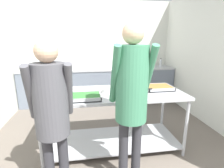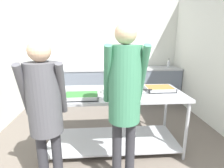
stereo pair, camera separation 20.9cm
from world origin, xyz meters
name	(u,v)px [view 1 (the left image)]	position (x,y,z in m)	size (l,w,h in m)	color
wall_rear	(98,51)	(0.00, 4.28, 1.32)	(4.10, 0.06, 2.65)	silver
wall_right	(221,58)	(2.02, 2.14, 1.32)	(0.06, 4.40, 2.65)	silver
back_counter	(99,85)	(0.00, 3.91, 0.46)	(3.94, 0.65, 0.92)	slate
serving_counter	(113,111)	(0.03, 1.79, 0.61)	(2.05, 0.86, 0.90)	#ADAFB5
broccoli_bowl	(53,98)	(-0.78, 1.53, 0.94)	(0.23, 0.23, 0.11)	#B2B2B7
serving_tray_vegetables	(83,97)	(-0.40, 1.57, 0.93)	(0.45, 0.31, 0.05)	#ADAFB5
plate_stack	(110,90)	(-0.02, 1.78, 0.94)	(0.23, 0.23, 0.07)	white
sauce_pan	(135,91)	(0.32, 1.66, 0.94)	(0.38, 0.24, 0.08)	#ADAFB5
serving_tray_roast	(158,88)	(0.74, 1.85, 0.93)	(0.41, 0.33, 0.05)	#ADAFB5
guest_serving_left	(131,92)	(0.09, 1.02, 1.14)	(0.42, 0.35, 1.81)	#2D2D33
guest_serving_right	(51,107)	(-0.69, 0.98, 1.04)	(0.45, 0.37, 1.66)	#2D2D33
water_bottle	(161,63)	(1.71, 3.94, 1.02)	(0.07, 0.07, 0.23)	silver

